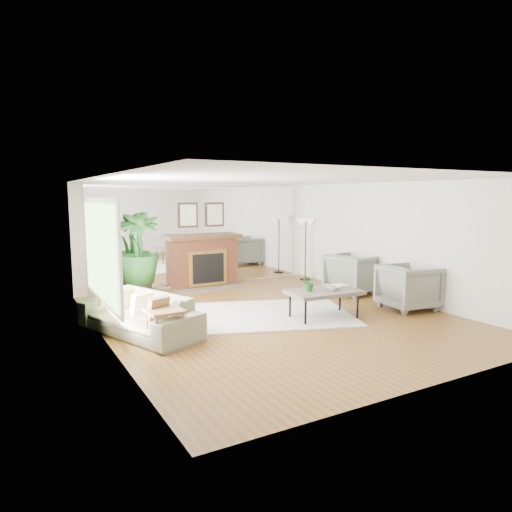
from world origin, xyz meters
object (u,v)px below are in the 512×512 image
fireplace (205,260)px  potted_ficus (139,252)px  sofa (139,314)px  floor_lamp (306,227)px  side_table (165,316)px  coffee_table (324,293)px  armchair_back (352,274)px  armchair_front (409,287)px

fireplace → potted_ficus: bearing=-174.5°
sofa → floor_lamp: bearing=96.0°
side_table → potted_ficus: (0.64, 3.74, 0.50)m
side_table → potted_ficus: size_ratio=0.31×
sofa → side_table: 0.86m
coffee_table → potted_ficus: size_ratio=0.74×
coffee_table → potted_ficus: bearing=123.1°
coffee_table → potted_ficus: 4.35m
armchair_back → potted_ficus: bearing=50.4°
fireplace → floor_lamp: size_ratio=1.26×
coffee_table → side_table: side_table is taller
fireplace → armchair_front: 4.79m
fireplace → armchair_back: fireplace is taller
side_table → potted_ficus: bearing=80.2°
sofa → armchair_back: armchair_back is taller
sofa → floor_lamp: 5.84m
coffee_table → armchair_back: (1.89, 1.40, -0.02)m
potted_ficus → coffee_table: bearing=-56.9°
side_table → coffee_table: bearing=2.3°
potted_ficus → side_table: bearing=-99.8°
coffee_table → floor_lamp: bearing=59.5°
fireplace → side_table: bearing=-120.5°
armchair_front → potted_ficus: bearing=54.9°
armchair_front → side_table: bearing=95.8°
fireplace → side_table: size_ratio=3.57×
armchair_back → floor_lamp: 2.14m
floor_lamp → coffee_table: bearing=-120.5°
side_table → floor_lamp: size_ratio=0.35×
coffee_table → potted_ficus: (-2.36, 3.62, 0.50)m
armchair_front → armchair_back: bearing=6.9°
armchair_front → side_table: size_ratio=1.69×
armchair_back → sofa: bearing=85.7°
sofa → armchair_front: armchair_front is taller
armchair_front → potted_ficus: 5.77m
armchair_back → armchair_front: armchair_back is taller
coffee_table → armchair_front: 1.89m
armchair_back → coffee_table: bearing=114.5°
side_table → fireplace: bearing=59.5°
potted_ficus → armchair_back: bearing=-27.6°
armchair_front → potted_ficus: potted_ficus is taller
coffee_table → armchair_front: size_ratio=1.40×
sofa → armchair_back: bearing=76.8°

